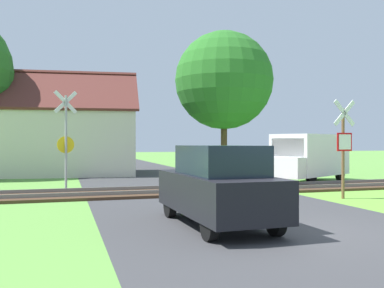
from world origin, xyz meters
The scene contains 9 objects.
ground_plane centered at (0.00, 0.00, 0.00)m, with size 160.00×160.00×0.00m, color #5B933D.
road_asphalt centered at (0.00, 2.00, 0.00)m, with size 7.29×80.00×0.01m, color #38383A.
rail_track centered at (0.00, 7.13, 0.06)m, with size 60.00×2.60×0.22m.
stop_sign_near centered at (4.46, 3.97, 1.82)m, with size 0.88×0.17×3.26m.
crossing_sign_far centered at (-4.28, 8.71, 2.09)m, with size 0.86×0.21×3.82m.
house centered at (-4.06, 18.41, 2.03)m, with size 8.62×7.61×6.13m.
tree_right centered at (5.81, 18.48, 5.99)m, with size 6.48×6.48×9.24m.
mail_truck centered at (6.66, 9.56, 1.24)m, with size 5.17×4.04×2.24m.
parked_car centered at (-1.09, 0.84, 0.89)m, with size 1.78×4.05×1.78m.
Camera 1 is at (-4.34, -8.03, 1.83)m, focal length 40.00 mm.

